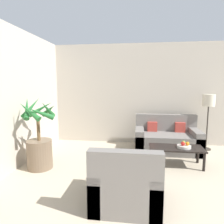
# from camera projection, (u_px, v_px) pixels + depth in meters

# --- Properties ---
(wall_back) EXTENTS (7.72, 0.06, 2.70)m
(wall_back) POSITION_uv_depth(u_px,v_px,m) (167.00, 95.00, 5.34)
(wall_back) COLOR #BCB2A3
(wall_back) RESTS_ON ground_plane
(potted_palm) EXTENTS (0.68, 0.74, 1.40)m
(potted_palm) POSITION_uv_depth(u_px,v_px,m) (39.00, 145.00, 3.83)
(potted_palm) COLOR brown
(potted_palm) RESTS_ON ground_plane
(sofa_loveseat) EXTENTS (1.52, 0.86, 0.86)m
(sofa_loveseat) POSITION_uv_depth(u_px,v_px,m) (167.00, 139.00, 4.88)
(sofa_loveseat) COLOR slate
(sofa_loveseat) RESTS_ON ground_plane
(floor_lamp) EXTENTS (0.29, 0.29, 1.38)m
(floor_lamp) POSITION_uv_depth(u_px,v_px,m) (209.00, 104.00, 4.86)
(floor_lamp) COLOR #2D2823
(floor_lamp) RESTS_ON ground_plane
(coffee_table) EXTENTS (1.05, 0.49, 0.38)m
(coffee_table) POSITION_uv_depth(u_px,v_px,m) (176.00, 150.00, 3.97)
(coffee_table) COLOR black
(coffee_table) RESTS_ON ground_plane
(fruit_bowl) EXTENTS (0.27, 0.27, 0.05)m
(fruit_bowl) POSITION_uv_depth(u_px,v_px,m) (184.00, 147.00, 3.92)
(fruit_bowl) COLOR beige
(fruit_bowl) RESTS_ON coffee_table
(apple_red) EXTENTS (0.08, 0.08, 0.08)m
(apple_red) POSITION_uv_depth(u_px,v_px,m) (183.00, 144.00, 3.90)
(apple_red) COLOR red
(apple_red) RESTS_ON fruit_bowl
(apple_green) EXTENTS (0.08, 0.08, 0.08)m
(apple_green) POSITION_uv_depth(u_px,v_px,m) (184.00, 143.00, 3.98)
(apple_green) COLOR olive
(apple_green) RESTS_ON fruit_bowl
(orange_fruit) EXTENTS (0.07, 0.07, 0.07)m
(orange_fruit) POSITION_uv_depth(u_px,v_px,m) (188.00, 144.00, 3.91)
(orange_fruit) COLOR orange
(orange_fruit) RESTS_ON fruit_bowl
(armchair) EXTENTS (0.89, 0.83, 0.85)m
(armchair) POSITION_uv_depth(u_px,v_px,m) (126.00, 185.00, 2.68)
(armchair) COLOR slate
(armchair) RESTS_ON ground_plane
(ottoman) EXTENTS (0.67, 0.52, 0.35)m
(ottoman) POSITION_uv_depth(u_px,v_px,m) (125.00, 168.00, 3.48)
(ottoman) COLOR slate
(ottoman) RESTS_ON ground_plane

